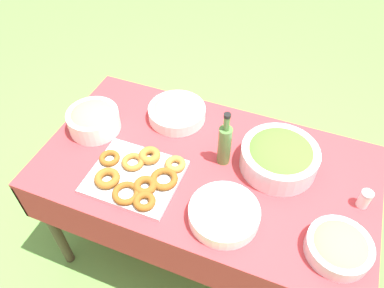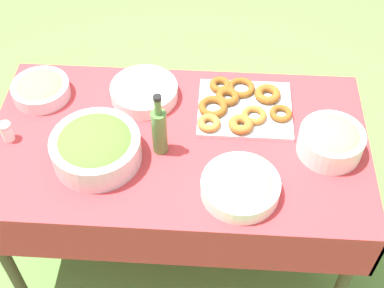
% 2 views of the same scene
% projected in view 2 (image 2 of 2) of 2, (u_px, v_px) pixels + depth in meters
% --- Properties ---
extents(ground_plane, '(14.00, 14.00, 0.00)m').
position_uv_depth(ground_plane, '(181.00, 240.00, 2.65)').
color(ground_plane, '#609342').
extents(picnic_table, '(1.48, 0.82, 0.75)m').
position_uv_depth(picnic_table, '(179.00, 156.00, 2.15)').
color(picnic_table, '#B73338').
rests_on(picnic_table, ground_plane).
extents(salad_bowl, '(0.33, 0.33, 0.13)m').
position_uv_depth(salad_bowl, '(96.00, 147.00, 1.97)').
color(salad_bowl, silver).
rests_on(salad_bowl, picnic_table).
extents(pasta_bowl, '(0.28, 0.28, 0.08)m').
position_uv_depth(pasta_bowl, '(240.00, 186.00, 1.88)').
color(pasta_bowl, white).
rests_on(pasta_bowl, picnic_table).
extents(donut_platter, '(0.40, 0.36, 0.05)m').
position_uv_depth(donut_platter, '(241.00, 106.00, 2.17)').
color(donut_platter, silver).
rests_on(donut_platter, picnic_table).
extents(plate_stack, '(0.28, 0.28, 0.06)m').
position_uv_depth(plate_stack, '(144.00, 92.00, 2.21)').
color(plate_stack, white).
rests_on(plate_stack, picnic_table).
extents(olive_oil_bottle, '(0.06, 0.06, 0.28)m').
position_uv_depth(olive_oil_bottle, '(159.00, 130.00, 1.96)').
color(olive_oil_bottle, '#4C7238').
rests_on(olive_oil_bottle, picnic_table).
extents(bread_bowl, '(0.24, 0.24, 0.12)m').
position_uv_depth(bread_bowl, '(331.00, 140.00, 1.99)').
color(bread_bowl, white).
rests_on(bread_bowl, picnic_table).
extents(fruit_bowl, '(0.24, 0.24, 0.08)m').
position_uv_depth(fruit_bowl, '(41.00, 89.00, 2.21)').
color(fruit_bowl, silver).
rests_on(fruit_bowl, picnic_table).
extents(salt_shaker, '(0.05, 0.05, 0.08)m').
position_uv_depth(salt_shaker, '(7.00, 132.00, 2.05)').
color(salt_shaker, white).
rests_on(salt_shaker, picnic_table).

